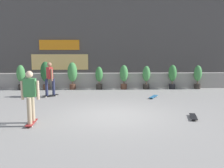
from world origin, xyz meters
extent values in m
plane|color=gray|center=(0.00, 0.00, 0.00)|extent=(48.00, 48.00, 0.00)
cube|color=gray|center=(0.00, 6.00, 0.45)|extent=(18.00, 0.40, 0.90)
cube|color=#4C4947|center=(0.00, 10.00, 3.25)|extent=(20.00, 2.00, 6.50)
cube|color=orange|center=(-3.47, 8.96, 2.60)|extent=(2.80, 0.08, 0.70)
cube|color=#F2CC72|center=(-3.47, 8.97, 1.40)|extent=(4.00, 0.06, 1.10)
cylinder|color=#2D2823|center=(-5.11, 5.55, 0.15)|extent=(0.36, 0.36, 0.30)
cylinder|color=brown|center=(-5.11, 5.55, 0.38)|extent=(0.06, 0.06, 0.15)
ellipsoid|color=#428C47|center=(-5.11, 5.55, 0.94)|extent=(0.48, 0.48, 0.97)
cylinder|color=brown|center=(-3.70, 5.55, 0.15)|extent=(0.36, 0.36, 0.30)
cylinder|color=brown|center=(-3.70, 5.55, 0.38)|extent=(0.06, 0.06, 0.15)
ellipsoid|color=#235B2D|center=(-3.70, 5.55, 1.03)|extent=(0.57, 0.57, 1.16)
cylinder|color=brown|center=(-2.16, 5.55, 0.15)|extent=(0.36, 0.36, 0.30)
cylinder|color=brown|center=(-2.16, 5.55, 0.38)|extent=(0.06, 0.06, 0.15)
ellipsoid|color=#428C47|center=(-2.16, 5.55, 1.01)|extent=(0.55, 0.55, 1.12)
cylinder|color=#2D2823|center=(-0.63, 5.55, 0.15)|extent=(0.36, 0.36, 0.30)
cylinder|color=brown|center=(-0.63, 5.55, 0.38)|extent=(0.06, 0.06, 0.15)
ellipsoid|color=#387F3D|center=(-0.63, 5.55, 0.88)|extent=(0.42, 0.42, 0.87)
cylinder|color=brown|center=(0.81, 5.55, 0.15)|extent=(0.36, 0.36, 0.30)
cylinder|color=brown|center=(0.81, 5.55, 0.38)|extent=(0.06, 0.06, 0.15)
ellipsoid|color=#428C47|center=(0.81, 5.55, 0.93)|extent=(0.47, 0.47, 0.96)
cylinder|color=#2D2823|center=(2.13, 5.55, 0.15)|extent=(0.36, 0.36, 0.30)
cylinder|color=brown|center=(2.13, 5.55, 0.38)|extent=(0.06, 0.06, 0.15)
ellipsoid|color=#428C47|center=(2.13, 5.55, 0.90)|extent=(0.44, 0.44, 0.90)
cylinder|color=black|center=(3.66, 5.55, 0.15)|extent=(0.36, 0.36, 0.30)
cylinder|color=brown|center=(3.66, 5.55, 0.38)|extent=(0.06, 0.06, 0.15)
ellipsoid|color=#387F3D|center=(3.66, 5.55, 0.93)|extent=(0.47, 0.47, 0.96)
cylinder|color=#2D2823|center=(5.16, 5.55, 0.15)|extent=(0.36, 0.36, 0.30)
cylinder|color=brown|center=(5.16, 5.55, 0.38)|extent=(0.06, 0.06, 0.15)
ellipsoid|color=#428C47|center=(5.16, 5.55, 0.92)|extent=(0.45, 0.45, 0.93)
cube|color=black|center=(-2.99, 3.42, 0.07)|extent=(0.77, 0.63, 0.02)
cylinder|color=silver|center=(-2.82, 3.64, 0.03)|extent=(0.06, 0.06, 0.06)
cylinder|color=silver|center=(-2.73, 3.51, 0.03)|extent=(0.06, 0.06, 0.06)
cylinder|color=silver|center=(-3.25, 3.34, 0.03)|extent=(0.06, 0.06, 0.06)
cylinder|color=silver|center=(-3.16, 3.21, 0.03)|extent=(0.06, 0.06, 0.06)
cylinder|color=#282D4C|center=(-2.84, 3.53, 0.49)|extent=(0.14, 0.14, 0.82)
cylinder|color=#282D4C|center=(-3.14, 3.32, 0.49)|extent=(0.14, 0.14, 0.82)
cube|color=red|center=(-2.99, 3.42, 1.18)|extent=(0.37, 0.41, 0.56)
sphere|color=#9E7051|center=(-2.99, 3.42, 1.59)|extent=(0.22, 0.22, 0.22)
cylinder|color=#9E7051|center=(-3.13, 3.61, 1.10)|extent=(0.09, 0.09, 0.58)
cylinder|color=#9E7051|center=(-2.85, 3.23, 1.10)|extent=(0.09, 0.09, 0.58)
cube|color=maroon|center=(-2.60, -1.06, 0.07)|extent=(0.22, 0.80, 0.02)
cylinder|color=silver|center=(-2.69, -0.81, 0.03)|extent=(0.03, 0.06, 0.06)
cylinder|color=silver|center=(-2.53, -0.80, 0.03)|extent=(0.03, 0.06, 0.06)
cylinder|color=silver|center=(-2.68, -1.33, 0.03)|extent=(0.03, 0.06, 0.06)
cylinder|color=silver|center=(-2.52, -1.32, 0.03)|extent=(0.03, 0.06, 0.06)
cylinder|color=tan|center=(-2.61, -0.88, 0.49)|extent=(0.14, 0.14, 0.82)
cylinder|color=tan|center=(-2.60, -1.24, 0.49)|extent=(0.14, 0.14, 0.82)
cube|color=#3F8C4C|center=(-2.60, -1.06, 1.18)|extent=(0.36, 0.21, 0.56)
sphere|color=beige|center=(-2.60, -1.06, 1.59)|extent=(0.22, 0.22, 0.22)
cylinder|color=beige|center=(-2.84, -1.07, 1.10)|extent=(0.09, 0.09, 0.58)
cylinder|color=beige|center=(-2.37, -1.06, 1.10)|extent=(0.09, 0.09, 0.58)
cube|color=black|center=(2.72, -0.53, 0.07)|extent=(0.38, 0.82, 0.02)
cylinder|color=silver|center=(2.71, -0.26, 0.03)|extent=(0.04, 0.06, 0.06)
cylinder|color=silver|center=(2.86, -0.30, 0.03)|extent=(0.04, 0.06, 0.06)
cylinder|color=silver|center=(2.59, -0.77, 0.03)|extent=(0.04, 0.06, 0.06)
cylinder|color=silver|center=(2.74, -0.81, 0.03)|extent=(0.04, 0.06, 0.06)
cube|color=#266699|center=(2.05, 2.98, 0.07)|extent=(0.57, 0.79, 0.02)
cylinder|color=silver|center=(2.00, 2.71, 0.03)|extent=(0.05, 0.06, 0.06)
cylinder|color=silver|center=(1.86, 2.79, 0.03)|extent=(0.05, 0.06, 0.06)
cylinder|color=silver|center=(2.25, 3.16, 0.03)|extent=(0.05, 0.06, 0.06)
cylinder|color=silver|center=(2.11, 3.24, 0.03)|extent=(0.05, 0.06, 0.06)
camera|label=1|loc=(-0.31, -8.56, 2.38)|focal=39.28mm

